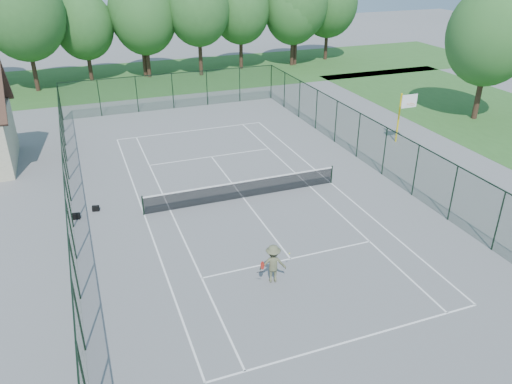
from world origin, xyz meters
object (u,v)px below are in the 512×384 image
at_px(sports_bag_a, 76,216).
at_px(basketball_goal, 404,109).
at_px(tennis_player, 273,264).
at_px(tennis_net, 243,189).

bearing_deg(sports_bag_a, basketball_goal, 19.12).
distance_m(basketball_goal, sports_bag_a, 22.31).
relative_size(basketball_goal, sports_bag_a, 9.57).
height_order(basketball_goal, tennis_player, basketball_goal).
xyz_separation_m(basketball_goal, tennis_player, (-14.50, -11.63, -1.71)).
bearing_deg(basketball_goal, tennis_player, -141.27).
distance_m(tennis_net, basketball_goal, 13.88).
height_order(sports_bag_a, tennis_player, tennis_player).
bearing_deg(tennis_net, basketball_goal, 16.98).
xyz_separation_m(tennis_net, tennis_player, (-1.37, -7.62, 0.28)).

